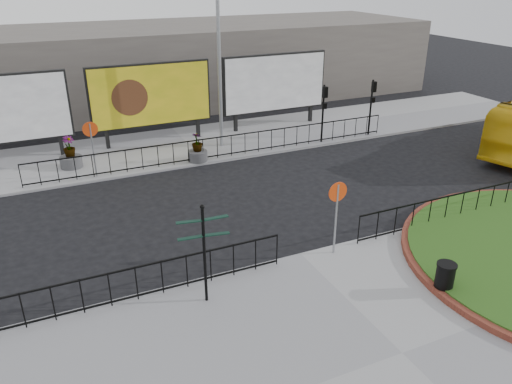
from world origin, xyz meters
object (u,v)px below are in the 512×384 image
planter_a (70,156)px  fingerpost_sign (204,244)px  planter_b (198,151)px  lamp_post (219,52)px  litter_bin (445,278)px  billboard_mid (151,95)px

planter_a → fingerpost_sign: bearing=-79.2°
planter_b → planter_a: bearing=163.9°
lamp_post → litter_bin: bearing=-85.5°
fingerpost_sign → planter_a: fingerpost_sign is taller
billboard_mid → lamp_post: bearing=-33.3°
lamp_post → litter_bin: 15.15m
lamp_post → planter_b: 4.86m
fingerpost_sign → planter_a: size_ratio=1.98×
fingerpost_sign → planter_b: (3.24, 10.49, -1.28)m
litter_bin → planter_a: (-8.53, 14.50, 0.06)m
billboard_mid → litter_bin: 17.11m
litter_bin → planter_a: 16.82m
billboard_mid → lamp_post: lamp_post is taller
lamp_post → fingerpost_sign: bearing=-112.8°
planter_b → fingerpost_sign: bearing=-107.2°
billboard_mid → planter_a: size_ratio=4.18×
billboard_mid → litter_bin: (4.16, -16.47, -2.01)m
billboard_mid → lamp_post: (3.01, -1.97, 2.23)m
lamp_post → fingerpost_sign: 13.43m
lamp_post → litter_bin: lamp_post is taller
litter_bin → planter_a: planter_a is taller
fingerpost_sign → litter_bin: size_ratio=3.18×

